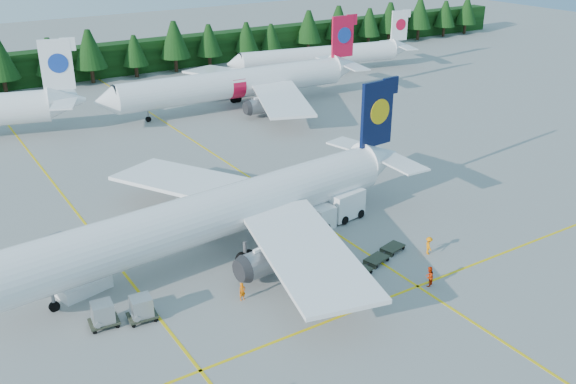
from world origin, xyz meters
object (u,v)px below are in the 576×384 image
airstairs (81,282)px  service_truck (336,208)px  airliner_navy (202,219)px  airliner_red (230,85)px

airstairs → service_truck: bearing=-15.7°
airliner_navy → service_truck: bearing=-6.9°
airliner_red → service_truck: 42.82m
airliner_red → airstairs: (-35.44, -40.72, -3.07)m
airstairs → service_truck: (25.48, -0.85, 0.66)m
airliner_red → airstairs: size_ratio=7.16×
airliner_navy → airstairs: (-10.91, 0.53, -3.11)m
airliner_navy → airstairs: airliner_navy is taller
airliner_navy → airstairs: bearing=171.6°
airstairs → service_truck: 25.50m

